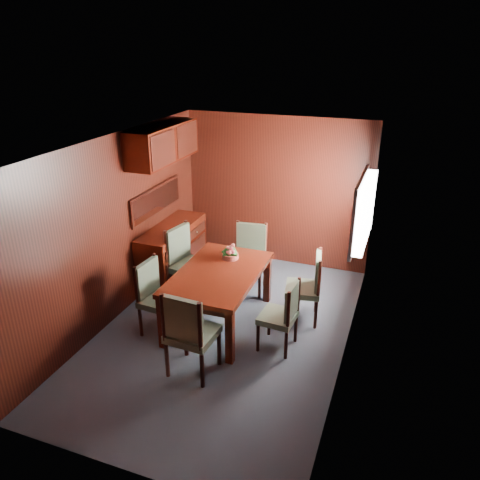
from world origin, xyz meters
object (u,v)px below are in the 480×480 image
at_px(dining_table, 219,279).
at_px(chair_head, 189,330).
at_px(chair_right_near, 283,312).
at_px(chair_left_near, 156,293).
at_px(flower_centerpiece, 230,250).
at_px(sideboard, 173,254).

xyz_separation_m(dining_table, chair_head, (0.10, -1.09, -0.05)).
bearing_deg(chair_right_near, chair_left_near, 100.69).
bearing_deg(dining_table, flower_centerpiece, 90.13).
bearing_deg(chair_left_near, flower_centerpiece, 147.01).
xyz_separation_m(sideboard, chair_right_near, (2.03, -1.07, 0.05)).
distance_m(sideboard, chair_left_near, 1.34).
height_order(chair_head, flower_centerpiece, chair_head).
xyz_separation_m(chair_right_near, flower_centerpiece, (-0.93, 0.67, 0.36)).
distance_m(chair_left_near, flower_centerpiece, 1.13).
distance_m(dining_table, flower_centerpiece, 0.47).
bearing_deg(chair_head, sideboard, 125.53).
bearing_deg(sideboard, chair_left_near, -71.20).
bearing_deg(chair_left_near, chair_head, 55.07).
relative_size(chair_head, flower_centerpiece, 4.40).
bearing_deg(sideboard, chair_right_near, -27.90).
bearing_deg(chair_left_near, dining_table, 128.29).
bearing_deg(chair_head, flower_centerpiece, 97.32).
xyz_separation_m(dining_table, chair_right_near, (0.93, -0.25, -0.14)).
relative_size(chair_right_near, chair_head, 0.85).
bearing_deg(dining_table, chair_left_near, -146.89).
distance_m(chair_right_near, flower_centerpiece, 1.20).
distance_m(sideboard, flower_centerpiece, 1.24).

